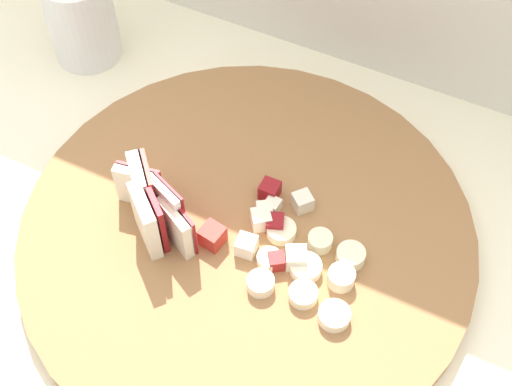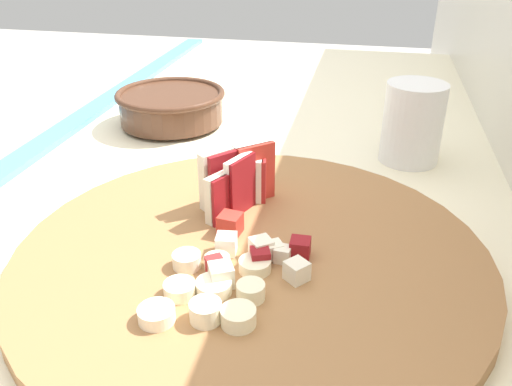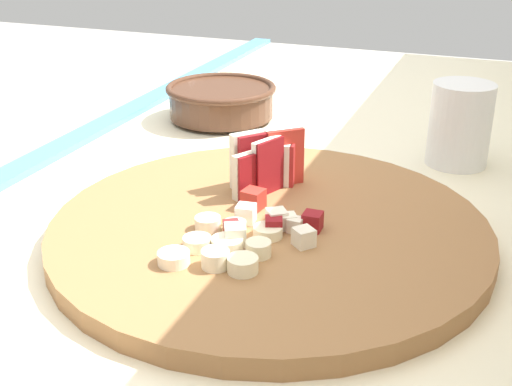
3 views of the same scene
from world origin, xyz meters
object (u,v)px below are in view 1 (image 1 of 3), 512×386
apple_dice_pile (264,226)px  small_jar (81,18)px  cutting_board (247,235)px  apple_wedge_fan (154,204)px  banana_slice_rows (311,269)px

apple_dice_pile → small_jar: (-0.30, 0.15, 0.02)m
cutting_board → apple_wedge_fan: (-0.08, -0.03, 0.04)m
banana_slice_rows → apple_dice_pile: bearing=159.2°
apple_wedge_fan → banana_slice_rows: 0.16m
cutting_board → banana_slice_rows: size_ratio=4.10×
apple_dice_pile → banana_slice_rows: 0.06m
apple_wedge_fan → small_jar: 0.27m
cutting_board → banana_slice_rows: banana_slice_rows is taller
cutting_board → apple_wedge_fan: bearing=-160.5°
cutting_board → apple_wedge_fan: apple_wedge_fan is taller
small_jar → apple_wedge_fan: bearing=-42.0°
apple_wedge_fan → apple_dice_pile: size_ratio=0.97×
cutting_board → apple_dice_pile: apple_dice_pile is taller
apple_wedge_fan → small_jar: bearing=138.0°
apple_dice_pile → small_jar: small_jar is taller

